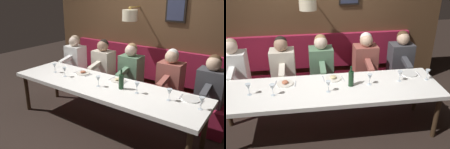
# 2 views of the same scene
# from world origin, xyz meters

# --- Properties ---
(ground_plane) EXTENTS (12.00, 12.00, 0.00)m
(ground_plane) POSITION_xyz_m (0.00, 0.00, 0.00)
(ground_plane) COLOR black
(dining_table) EXTENTS (0.90, 3.20, 0.74)m
(dining_table) POSITION_xyz_m (0.00, 0.00, 0.68)
(dining_table) COLOR white
(dining_table) RESTS_ON ground_plane
(banquette_bench) EXTENTS (0.52, 3.40, 0.45)m
(banquette_bench) POSITION_xyz_m (0.89, 0.00, 0.23)
(banquette_bench) COLOR maroon
(banquette_bench) RESTS_ON ground_plane
(back_wall_panel) EXTENTS (0.59, 4.60, 2.90)m
(back_wall_panel) POSITION_xyz_m (1.46, -0.00, 1.36)
(back_wall_panel) COLOR brown
(back_wall_panel) RESTS_ON ground_plane
(diner_nearest) EXTENTS (0.60, 0.40, 0.79)m
(diner_nearest) POSITION_xyz_m (0.88, -1.39, 0.82)
(diner_nearest) COLOR #3D3D42
(diner_nearest) RESTS_ON banquette_bench
(diner_near) EXTENTS (0.60, 0.40, 0.79)m
(diner_near) POSITION_xyz_m (0.88, -0.75, 0.82)
(diner_near) COLOR #934C42
(diner_near) RESTS_ON banquette_bench
(diner_middle) EXTENTS (0.60, 0.40, 0.79)m
(diner_middle) POSITION_xyz_m (0.88, 0.02, 0.82)
(diner_middle) COLOR #567A5B
(diner_middle) RESTS_ON banquette_bench
(diner_far) EXTENTS (0.60, 0.40, 0.79)m
(diner_far) POSITION_xyz_m (0.88, 0.66, 0.82)
(diner_far) COLOR beige
(diner_far) RESTS_ON banquette_bench
(diner_farthest) EXTENTS (0.60, 0.40, 0.79)m
(diner_farthest) POSITION_xyz_m (0.88, 1.44, 0.82)
(diner_farthest) COLOR white
(diner_farthest) RESTS_ON banquette_bench
(place_setting_0) EXTENTS (0.24, 0.32, 0.01)m
(place_setting_0) POSITION_xyz_m (0.25, -1.30, 0.75)
(place_setting_0) COLOR silver
(place_setting_0) RESTS_ON dining_table
(place_setting_1) EXTENTS (0.24, 0.32, 0.05)m
(place_setting_1) POSITION_xyz_m (0.27, -0.11, 0.75)
(place_setting_1) COLOR silver
(place_setting_1) RESTS_ON dining_table
(place_setting_2) EXTENTS (0.24, 0.32, 0.05)m
(place_setting_2) POSITION_xyz_m (0.21, 0.60, 0.75)
(place_setting_2) COLOR silver
(place_setting_2) RESTS_ON dining_table
(wine_glass_0) EXTENTS (0.07, 0.07, 0.16)m
(wine_glass_0) POSITION_xyz_m (0.05, -1.48, 0.86)
(wine_glass_0) COLOR silver
(wine_glass_0) RESTS_ON dining_table
(wine_glass_1) EXTENTS (0.07, 0.07, 0.16)m
(wine_glass_1) POSITION_xyz_m (-0.02, 1.06, 0.86)
(wine_glass_1) COLOR silver
(wine_glass_1) RESTS_ON dining_table
(wine_glass_2) EXTENTS (0.07, 0.07, 0.16)m
(wine_glass_2) POSITION_xyz_m (0.06, -1.06, 0.86)
(wine_glass_2) COLOR silver
(wine_glass_2) RESTS_ON dining_table
(wine_glass_3) EXTENTS (0.07, 0.07, 0.16)m
(wine_glass_3) POSITION_xyz_m (-0.09, 0.01, 0.86)
(wine_glass_3) COLOR silver
(wine_glass_3) RESTS_ON dining_table
(wine_glass_4) EXTENTS (0.07, 0.07, 0.16)m
(wine_glass_4) POSITION_xyz_m (-0.08, 0.74, 0.86)
(wine_glass_4) COLOR silver
(wine_glass_4) RESTS_ON dining_table
(wine_glass_5) EXTENTS (0.07, 0.07, 0.16)m
(wine_glass_5) POSITION_xyz_m (0.03, -0.60, 0.86)
(wine_glass_5) COLOR silver
(wine_glass_5) RESTS_ON dining_table
(wine_bottle) EXTENTS (0.08, 0.08, 0.30)m
(wine_bottle) POSITION_xyz_m (0.03, -0.33, 0.86)
(wine_bottle) COLOR #19381E
(wine_bottle) RESTS_ON dining_table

